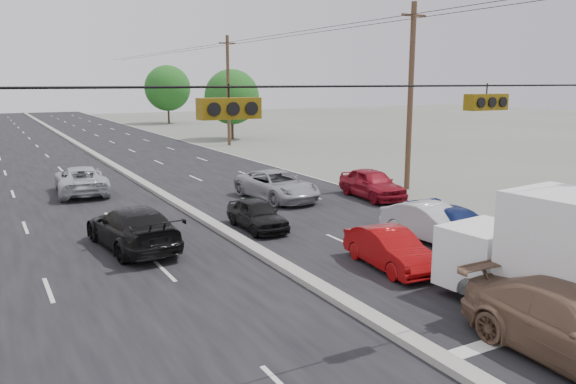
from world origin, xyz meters
name	(u,v)px	position (x,y,z in m)	size (l,w,h in m)	color
ground	(422,352)	(0.00, 0.00, 0.00)	(200.00, 200.00, 0.00)	#606356
road_surface	(118,170)	(0.00, 30.00, 0.00)	(20.00, 160.00, 0.02)	black
center_median	(118,168)	(0.00, 30.00, 0.10)	(0.50, 160.00, 0.20)	gray
utility_pole_right_b	(410,96)	(12.50, 15.00, 5.11)	(1.60, 0.30, 10.00)	#422D1E
utility_pole_right_c	(228,90)	(12.50, 40.00, 5.11)	(1.60, 0.30, 10.00)	#422D1E
traffic_signals	(483,100)	(1.40, 0.00, 5.49)	(25.00, 0.30, 0.54)	black
tree_right_mid	(232,97)	(15.00, 45.00, 4.34)	(5.60, 5.60, 7.14)	#382619
tree_right_far	(168,88)	(16.00, 70.00, 4.96)	(6.40, 6.40, 8.16)	#382619
red_sedan	(390,249)	(3.00, 4.81, 0.63)	(1.34, 3.83, 1.26)	#92090A
queue_car_a	(257,215)	(1.40, 11.21, 0.61)	(1.45, 3.61, 1.23)	black
queue_car_b	(432,223)	(6.35, 6.50, 0.69)	(1.47, 4.21, 1.39)	silver
queue_car_c	(277,186)	(4.82, 15.94, 0.73)	(2.41, 5.22, 1.45)	#999BA1
queue_car_d	(458,227)	(7.00, 5.81, 0.64)	(1.79, 4.39, 1.27)	navy
queue_car_e	(372,184)	(9.23, 13.89, 0.75)	(1.78, 4.42, 1.51)	maroon
oncoming_near	(133,228)	(-3.64, 10.94, 0.76)	(2.14, 5.26, 1.53)	black
oncoming_far	(81,180)	(-3.58, 22.30, 0.74)	(2.45, 5.32, 1.48)	#B3B6BB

